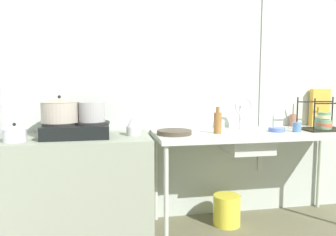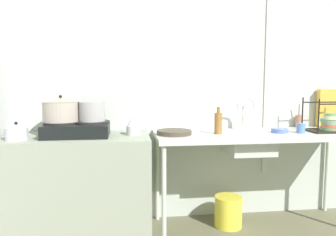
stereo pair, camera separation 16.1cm
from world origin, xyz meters
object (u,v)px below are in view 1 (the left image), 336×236
(dish_rack, at_px, (323,123))
(cereal_box, at_px, (319,107))
(pot_on_right_burner, at_px, (92,112))
(pot_beside_stove, at_px, (15,134))
(stove, at_px, (76,130))
(bottle_by_sink, at_px, (218,122))
(pot_on_left_burner, at_px, (60,110))
(small_bowl_on_drainboard, at_px, (277,130))
(frying_pan, at_px, (174,132))
(sink_basin, at_px, (247,142))
(utensil_jar, at_px, (293,120))
(faucet, at_px, (243,108))
(bucket_on_floor, at_px, (227,210))
(percolator, at_px, (134,126))
(cup_by_rack, at_px, (297,127))

(dish_rack, height_order, cereal_box, cereal_box)
(pot_on_right_burner, relative_size, pot_beside_stove, 1.23)
(stove, bearing_deg, bottle_by_sink, -1.92)
(stove, xyz_separation_m, pot_on_left_burner, (-0.12, 0.00, 0.15))
(pot_on_right_burner, height_order, small_bowl_on_drainboard, pot_on_right_burner)
(frying_pan, bearing_deg, pot_on_left_burner, 178.69)
(sink_basin, height_order, utensil_jar, utensil_jar)
(cereal_box, bearing_deg, pot_on_left_burner, -171.19)
(faucet, bearing_deg, sink_basin, -98.92)
(pot_on_right_burner, distance_m, bucket_on_floor, 1.45)
(pot_beside_stove, distance_m, utensil_jar, 2.45)
(percolator, xyz_separation_m, utensil_jar, (1.56, 0.25, -0.02))
(faucet, bearing_deg, utensil_jar, 13.78)
(dish_rack, height_order, bucket_on_floor, dish_rack)
(stove, xyz_separation_m, bottle_by_sink, (1.14, -0.04, 0.04))
(pot_on_right_burner, distance_m, faucet, 1.31)
(cereal_box, height_order, bucket_on_floor, cereal_box)
(pot_on_left_burner, distance_m, faucet, 1.55)
(bucket_on_floor, bearing_deg, stove, -178.37)
(faucet, xyz_separation_m, bottle_by_sink, (-0.29, -0.15, -0.10))
(sink_basin, distance_m, frying_pan, 0.64)
(utensil_jar, bearing_deg, pot_on_left_burner, -173.23)
(sink_basin, relative_size, faucet, 1.23)
(bottle_by_sink, bearing_deg, pot_on_right_burner, 177.86)
(frying_pan, relative_size, cereal_box, 0.80)
(bottle_by_sink, distance_m, utensil_jar, 0.91)
(pot_on_left_burner, height_order, sink_basin, pot_on_left_burner)
(pot_beside_stove, relative_size, sink_basin, 0.46)
(bottle_by_sink, distance_m, bucket_on_floor, 0.81)
(faucet, distance_m, utensil_jar, 0.61)
(faucet, height_order, dish_rack, faucet)
(stove, distance_m, small_bowl_on_drainboard, 1.68)
(pot_on_left_burner, xyz_separation_m, percolator, (0.56, 0.00, -0.13))
(bottle_by_sink, bearing_deg, cereal_box, 14.12)
(dish_rack, bearing_deg, sink_basin, -178.79)
(dish_rack, relative_size, cereal_box, 1.06)
(stove, bearing_deg, dish_rack, -0.52)
(pot_beside_stove, bearing_deg, pot_on_right_burner, 12.69)
(sink_basin, relative_size, bucket_on_floor, 1.35)
(pot_on_right_burner, relative_size, percolator, 1.26)
(pot_on_right_burner, height_order, pot_beside_stove, pot_on_right_burner)
(pot_on_left_burner, xyz_separation_m, utensil_jar, (2.12, 0.25, -0.15))
(cup_by_rack, bearing_deg, utensil_jar, 63.87)
(stove, distance_m, pot_on_left_burner, 0.19)
(pot_on_right_burner, relative_size, bottle_by_sink, 0.91)
(sink_basin, bearing_deg, faucet, 81.08)
(pot_on_right_burner, height_order, cereal_box, cereal_box)
(pot_on_left_burner, distance_m, utensil_jar, 2.14)
(small_bowl_on_drainboard, height_order, utensil_jar, utensil_jar)
(pot_on_right_burner, xyz_separation_m, frying_pan, (0.65, -0.02, -0.18))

